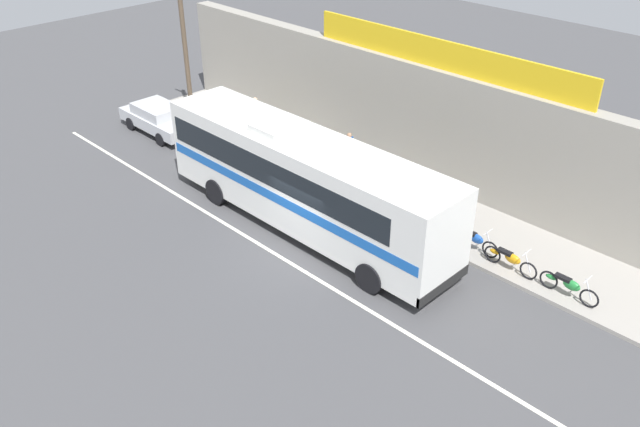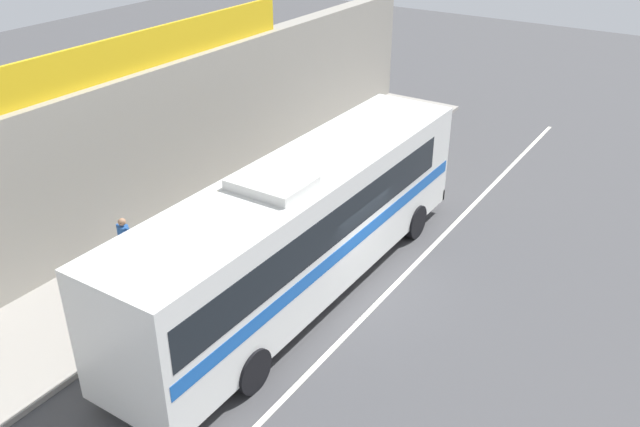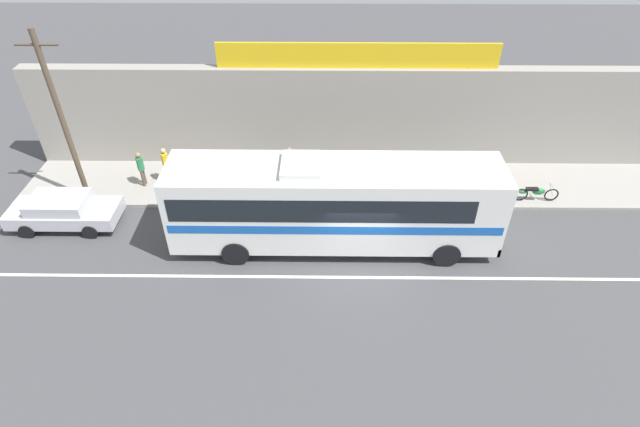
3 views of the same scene
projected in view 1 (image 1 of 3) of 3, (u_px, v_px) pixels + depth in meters
ground_plane at (300, 249)px, 23.00m from camera, size 70.00×70.00×0.00m
sidewalk_slab at (395, 196)px, 26.12m from camera, size 30.00×3.60×0.14m
storefront_facade at (433, 126)px, 26.23m from camera, size 30.00×0.70×4.80m
storefront_billboard at (442, 54)px, 24.65m from camera, size 12.31×0.12×1.10m
road_center_stripe at (283, 258)px, 22.52m from camera, size 30.00×0.14×0.01m
intercity_bus at (302, 177)px, 23.24m from camera, size 12.39×2.66×3.78m
parked_car at (159, 118)px, 31.24m from camera, size 4.42×1.84×1.37m
utility_pole at (185, 44)px, 30.42m from camera, size 1.60×0.22×7.45m
motorcycle_orange at (568, 285)px, 20.29m from camera, size 1.96×0.56×0.94m
motorcycle_blue at (474, 239)px, 22.53m from camera, size 1.89×0.56×0.94m
motorcycle_red at (510, 259)px, 21.51m from camera, size 1.95×0.56×0.94m
pedestrian_far_left at (237, 109)px, 31.23m from camera, size 0.30×0.48×1.69m
pedestrian_near_shop at (256, 112)px, 30.74m from camera, size 0.30×0.48×1.75m
pedestrian_far_right at (349, 148)px, 27.64m from camera, size 0.30×0.48×1.61m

